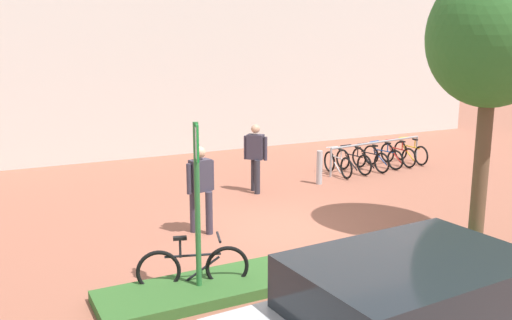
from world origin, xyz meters
The scene contains 10 objects.
ground_plane centered at (0.00, 0.00, 0.00)m, with size 60.00×60.00×0.00m, color #9E5B47.
building_facade centered at (0.00, 8.97, 5.00)m, with size 28.00×1.20×10.00m, color silver.
planter_strip centered at (-0.39, -1.98, 0.08)m, with size 7.00×1.10×0.16m, color #336028.
tree_sidewalk centered at (3.15, -2.13, 3.73)m, with size 2.30×2.30×5.03m.
parking_sign_post centered at (-2.40, -1.98, 1.67)m, with size 0.11×0.36×2.57m.
bike_at_sign centered at (-2.41, -1.77, 0.35)m, with size 1.62×0.60×0.86m.
bike_rack_cluster centered at (5.44, 3.58, 0.35)m, with size 3.72×1.92×0.83m.
bollard_steel centered at (2.87, 2.78, 0.45)m, with size 0.16×0.16×0.90m, color #ADADB2.
person_suited_dark centered at (0.98, 2.81, 0.98)m, with size 0.46×0.46×1.72m.
person_suited_navy centered at (-1.36, 0.57, 0.98)m, with size 0.60×0.39×1.72m.
Camera 1 is at (-5.06, -8.98, 3.58)m, focal length 38.25 mm.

